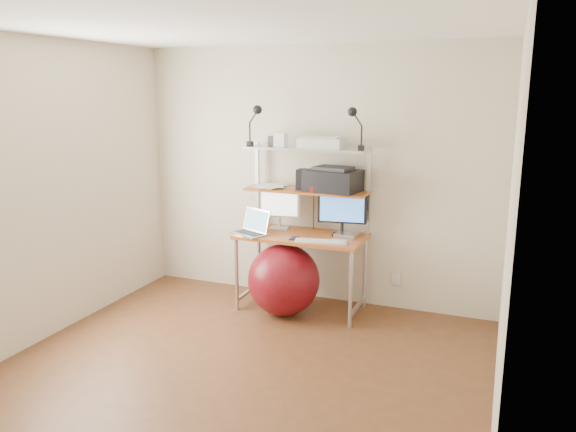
% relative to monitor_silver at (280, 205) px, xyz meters
% --- Properties ---
extents(room, '(3.60, 3.60, 3.60)m').
position_rel_monitor_silver_xyz_m(room, '(0.28, -1.59, 0.28)').
color(room, brown).
rests_on(room, ground).
extents(computer_desk, '(1.20, 0.60, 1.57)m').
position_rel_monitor_silver_xyz_m(computer_desk, '(0.28, -0.09, -0.02)').
color(computer_desk, '#A85720').
rests_on(computer_desk, ground).
extents(desktop, '(1.20, 0.60, 0.00)m').
position_rel_monitor_silver_xyz_m(desktop, '(0.28, -0.15, -0.23)').
color(desktop, '#A85720').
rests_on(desktop, computer_desk).
extents(mid_shelf, '(1.18, 0.34, 0.00)m').
position_rel_monitor_silver_xyz_m(mid_shelf, '(0.28, -0.02, 0.18)').
color(mid_shelf, '#A85720').
rests_on(mid_shelf, computer_desk).
extents(top_shelf, '(1.18, 0.34, 0.00)m').
position_rel_monitor_silver_xyz_m(top_shelf, '(0.28, -0.02, 0.58)').
color(top_shelf, '#B6B6BB').
rests_on(top_shelf, computer_desk).
extents(floor, '(3.60, 3.60, 0.00)m').
position_rel_monitor_silver_xyz_m(floor, '(0.28, -1.59, -0.97)').
color(floor, brown).
rests_on(floor, ground).
extents(wall_outlet, '(0.08, 0.01, 0.12)m').
position_rel_monitor_silver_xyz_m(wall_outlet, '(1.13, 0.19, -0.67)').
color(wall_outlet, silver).
rests_on(wall_outlet, room).
extents(monitor_silver, '(0.40, 0.17, 0.44)m').
position_rel_monitor_silver_xyz_m(monitor_silver, '(0.00, 0.00, 0.00)').
color(monitor_silver, silver).
rests_on(monitor_silver, desktop).
extents(monitor_black, '(0.46, 0.15, 0.46)m').
position_rel_monitor_silver_xyz_m(monitor_black, '(0.64, -0.03, -0.01)').
color(monitor_black, black).
rests_on(monitor_black, desktop).
extents(laptop, '(0.41, 0.38, 0.29)m').
position_rel_monitor_silver_xyz_m(laptop, '(-0.16, -0.28, -0.19)').
color(laptop, '#BBBCC0').
rests_on(laptop, desktop).
extents(keyboard, '(0.48, 0.23, 0.01)m').
position_rel_monitor_silver_xyz_m(keyboard, '(0.54, -0.33, -0.23)').
color(keyboard, silver).
rests_on(keyboard, desktop).
extents(mouse, '(0.10, 0.07, 0.03)m').
position_rel_monitor_silver_xyz_m(mouse, '(0.69, -0.30, -0.22)').
color(mouse, silver).
rests_on(mouse, desktop).
extents(mac_mini, '(0.21, 0.21, 0.04)m').
position_rel_monitor_silver_xyz_m(mac_mini, '(0.70, -0.07, -0.22)').
color(mac_mini, '#BBBCC0').
rests_on(mac_mini, desktop).
extents(phone, '(0.07, 0.12, 0.01)m').
position_rel_monitor_silver_xyz_m(phone, '(0.27, -0.32, -0.23)').
color(phone, black).
rests_on(phone, desktop).
extents(printer, '(0.53, 0.41, 0.23)m').
position_rel_monitor_silver_xyz_m(printer, '(0.54, -0.01, 0.28)').
color(printer, black).
rests_on(printer, mid_shelf).
extents(nas_cube, '(0.13, 0.13, 0.19)m').
position_rel_monitor_silver_xyz_m(nas_cube, '(0.27, -0.03, 0.27)').
color(nas_cube, black).
rests_on(nas_cube, mid_shelf).
extents(red_box, '(0.23, 0.18, 0.05)m').
position_rel_monitor_silver_xyz_m(red_box, '(0.44, -0.08, 0.20)').
color(red_box, '#B31C1E').
rests_on(red_box, mid_shelf).
extents(scanner, '(0.41, 0.28, 0.11)m').
position_rel_monitor_silver_xyz_m(scanner, '(0.42, -0.01, 0.63)').
color(scanner, silver).
rests_on(scanner, top_shelf).
extents(box_white, '(0.12, 0.10, 0.13)m').
position_rel_monitor_silver_xyz_m(box_white, '(0.03, -0.05, 0.64)').
color(box_white, silver).
rests_on(box_white, top_shelf).
extents(box_grey, '(0.11, 0.11, 0.10)m').
position_rel_monitor_silver_xyz_m(box_grey, '(-0.04, -0.02, 0.62)').
color(box_grey, '#2C2B2E').
rests_on(box_grey, top_shelf).
extents(clip_lamp_left, '(0.15, 0.09, 0.39)m').
position_rel_monitor_silver_xyz_m(clip_lamp_left, '(-0.19, -0.12, 0.86)').
color(clip_lamp_left, black).
rests_on(clip_lamp_left, top_shelf).
extents(clip_lamp_right, '(0.15, 0.08, 0.38)m').
position_rel_monitor_silver_xyz_m(clip_lamp_right, '(0.75, -0.10, 0.85)').
color(clip_lamp_right, black).
rests_on(clip_lamp_right, top_shelf).
extents(exercise_ball, '(0.68, 0.68, 0.68)m').
position_rel_monitor_silver_xyz_m(exercise_ball, '(0.18, -0.34, -0.64)').
color(exercise_ball, maroon).
rests_on(exercise_ball, floor).
extents(paper_stack, '(0.38, 0.37, 0.02)m').
position_rel_monitor_silver_xyz_m(paper_stack, '(-0.11, -0.01, 0.19)').
color(paper_stack, white).
rests_on(paper_stack, mid_shelf).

